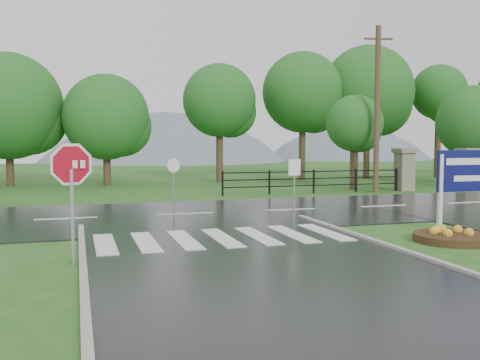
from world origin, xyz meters
name	(u,v)px	position (x,y,z in m)	size (l,w,h in m)	color
ground	(296,290)	(0.00, 0.00, 0.00)	(120.00, 120.00, 0.00)	#295D1F
main_road	(185,215)	(0.00, 10.00, 0.00)	(90.00, 8.00, 0.04)	black
crosswalk	(222,237)	(0.00, 5.00, 0.06)	(6.50, 2.80, 0.02)	silver
pillar_west	(404,168)	(13.00, 16.00, 1.18)	(1.00, 1.00, 2.24)	gray
pillar_east	(467,167)	(17.00, 16.00, 1.18)	(1.00, 1.00, 2.24)	gray
fence_west	(314,179)	(7.75, 16.00, 0.72)	(9.58, 0.08, 1.20)	black
hills	(133,274)	(3.49, 65.00, -15.54)	(102.00, 48.00, 48.00)	slate
treeline	(157,184)	(1.00, 24.00, 0.00)	(83.20, 5.20, 10.00)	#1C5C1E
stop_sign	(71,175)	(-3.74, 3.10, 1.90)	(1.16, 0.38, 2.73)	#939399
estate_billboard	(475,175)	(7.75, 4.65, 1.61)	(2.68, 0.11, 2.34)	silver
flower_bed	(453,236)	(5.66, 2.99, 0.15)	(1.99, 1.99, 0.40)	#332111
reg_sign_small	(294,176)	(3.32, 8.00, 1.44)	(0.45, 0.07, 2.01)	#939399
reg_sign_round	(174,180)	(-0.56, 9.09, 1.31)	(0.45, 0.18, 2.04)	#939399
utility_pole_east	(377,109)	(10.98, 15.50, 4.27)	(1.48, 0.37, 8.40)	#473523
entrance_tree_left	(355,124)	(10.83, 17.50, 3.55)	(3.09, 3.09, 5.13)	#3D2B1C
entrance_tree_right	(473,122)	(18.60, 17.50, 3.74)	(4.25, 4.25, 5.88)	#3D2B1C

